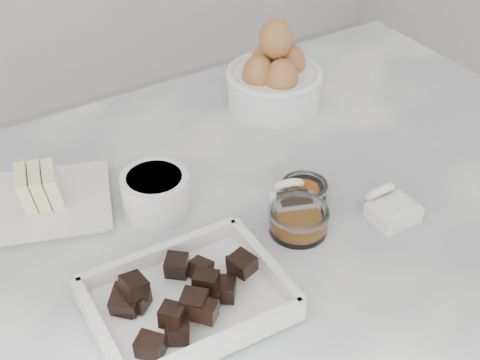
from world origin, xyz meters
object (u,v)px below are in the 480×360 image
Objects in this scene: honey_bowl at (299,220)px; sugar_ramekin at (155,192)px; vanilla_spoon at (293,201)px; salt_spoon at (390,207)px; egg_bowl at (274,78)px; butter_plate at (51,196)px; chocolate_dish at (187,295)px; zest_bowl at (304,191)px.

sugar_ramekin is at bearing 135.04° from honey_bowl.
salt_spoon is (0.11, -0.08, 0.00)m from vanilla_spoon.
egg_bowl is (0.30, 0.15, 0.02)m from sugar_ramekin.
egg_bowl reaches higher than butter_plate.
vanilla_spoon is (0.21, 0.09, -0.01)m from chocolate_dish.
sugar_ramekin is 1.22× the size of salt_spoon.
sugar_ramekin is at bearing -33.04° from butter_plate.
sugar_ramekin is at bearing 145.41° from salt_spoon.
egg_bowl is 2.14× the size of salt_spoon.
zest_bowl is (-0.11, -0.24, -0.04)m from egg_bowl.
honey_bowl is (0.14, -0.14, -0.01)m from sugar_ramekin.
salt_spoon is at bearing -18.63° from honey_bowl.
zest_bowl is 0.12m from salt_spoon.
butter_plate is at bearing 145.90° from salt_spoon.
egg_bowl reaches higher than zest_bowl.
vanilla_spoon is (-0.03, -0.01, -0.00)m from zest_bowl.
sugar_ramekin is 1.09× the size of vanilla_spoon.
egg_bowl is at bearing 43.84° from chocolate_dish.
butter_plate reaches higher than vanilla_spoon.
chocolate_dish is 2.70× the size of vanilla_spoon.
chocolate_dish is 3.02× the size of salt_spoon.
sugar_ramekin reaches higher than zest_bowl.
egg_bowl is (0.42, 0.07, 0.03)m from butter_plate.
chocolate_dish is at bearing -158.40° from zest_bowl.
egg_bowl is 2.43× the size of zest_bowl.
zest_bowl is at bearing 19.25° from vanilla_spoon.
honey_bowl is (-0.16, -0.29, -0.03)m from egg_bowl.
butter_plate is 2.60× the size of salt_spoon.
sugar_ramekin is 0.20m from honey_bowl.
chocolate_dish is 1.41× the size of egg_bowl.
chocolate_dish is 2.47× the size of sugar_ramekin.
butter_plate is at bearing 140.08° from honey_bowl.
chocolate_dish is 0.19m from sugar_ramekin.
butter_plate is (-0.07, 0.27, -0.00)m from chocolate_dish.
butter_plate is 0.36m from zest_bowl.
chocolate_dish reaches higher than honey_bowl.
vanilla_spoon is at bearing 64.58° from honey_bowl.
honey_bowl is (0.27, -0.22, -0.00)m from butter_plate.
butter_plate reaches higher than salt_spoon.
butter_plate is 2.41× the size of honey_bowl.
honey_bowl is (0.19, 0.05, -0.01)m from chocolate_dish.
butter_plate reaches higher than sugar_ramekin.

